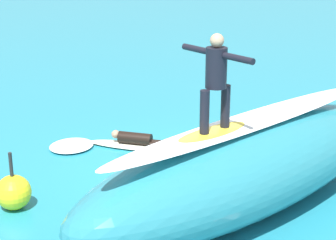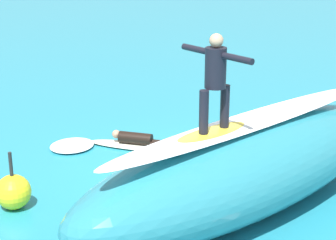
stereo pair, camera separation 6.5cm
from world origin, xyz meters
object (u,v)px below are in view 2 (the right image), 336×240
at_px(surfboard_riding, 214,133).
at_px(surfer_paddling, 141,139).
at_px(surfer_riding, 215,75).
at_px(surfboard_paddling, 136,146).
at_px(buoy_marker, 13,192).

height_order(surfboard_riding, surfer_paddling, surfboard_riding).
distance_m(surfer_riding, surfboard_paddling, 4.69).
distance_m(surfboard_riding, surfer_riding, 0.97).
bearing_deg(surfboard_paddling, surfer_riding, 129.00).
relative_size(surfboard_paddling, buoy_marker, 2.07).
bearing_deg(surfer_riding, surfboard_riding, 70.91).
height_order(surfer_riding, surfer_paddling, surfer_riding).
bearing_deg(surfer_paddling, surfboard_paddling, 0.00).
height_order(surfboard_riding, surfboard_paddling, surfboard_riding).
height_order(surfer_riding, buoy_marker, surfer_riding).
relative_size(surfboard_riding, surfer_riding, 1.17).
relative_size(surfboard_riding, surfboard_paddling, 0.82).
bearing_deg(surfboard_riding, surfer_riding, -109.09).
xyz_separation_m(surfboard_riding, surfer_riding, (-0.00, -0.00, 0.97)).
relative_size(surfboard_paddling, surfer_paddling, 1.79).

